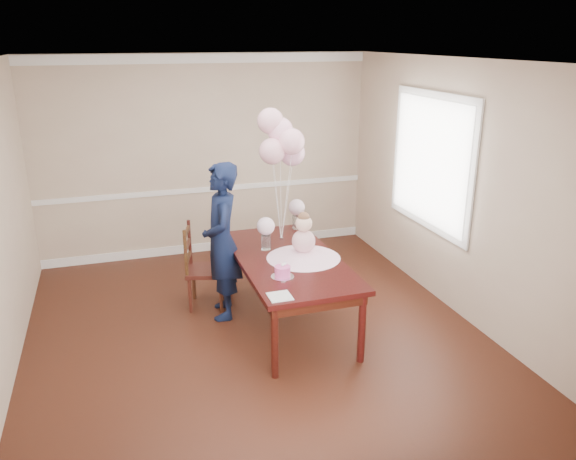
% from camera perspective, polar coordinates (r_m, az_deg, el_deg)
% --- Properties ---
extents(floor, '(4.50, 5.00, 0.00)m').
position_cam_1_polar(floor, '(5.89, -3.38, -10.41)').
color(floor, black).
rests_on(floor, ground).
extents(ceiling, '(4.50, 5.00, 0.02)m').
position_cam_1_polar(ceiling, '(5.13, -3.98, 16.83)').
color(ceiling, white).
rests_on(ceiling, wall_back).
extents(wall_back, '(4.50, 0.02, 2.70)m').
position_cam_1_polar(wall_back, '(7.74, -8.29, 7.35)').
color(wall_back, tan).
rests_on(wall_back, floor).
extents(wall_front, '(4.50, 0.02, 2.70)m').
position_cam_1_polar(wall_front, '(3.17, 7.79, -10.31)').
color(wall_front, tan).
rests_on(wall_front, floor).
extents(wall_right, '(0.02, 5.00, 2.70)m').
position_cam_1_polar(wall_right, '(6.27, 16.72, 3.98)').
color(wall_right, tan).
rests_on(wall_right, floor).
extents(chair_rail_trim, '(4.50, 0.02, 0.07)m').
position_cam_1_polar(chair_rail_trim, '(7.83, -8.12, 4.11)').
color(chair_rail_trim, white).
rests_on(chair_rail_trim, wall_back).
extents(crown_molding, '(4.50, 0.02, 0.12)m').
position_cam_1_polar(crown_molding, '(7.57, -8.75, 16.85)').
color(crown_molding, white).
rests_on(crown_molding, wall_back).
extents(baseboard_trim, '(4.50, 0.02, 0.12)m').
position_cam_1_polar(baseboard_trim, '(8.08, -7.84, -1.65)').
color(baseboard_trim, white).
rests_on(baseboard_trim, floor).
extents(window_frame, '(0.02, 1.66, 1.56)m').
position_cam_1_polar(window_frame, '(6.62, 14.32, 6.75)').
color(window_frame, silver).
rests_on(window_frame, wall_right).
extents(window_blinds, '(0.01, 1.50, 1.40)m').
position_cam_1_polar(window_blinds, '(6.61, 14.19, 6.74)').
color(window_blinds, white).
rests_on(window_blinds, wall_right).
extents(dining_table_top, '(1.00, 2.00, 0.05)m').
position_cam_1_polar(dining_table_top, '(5.77, 0.00, -3.05)').
color(dining_table_top, black).
rests_on(dining_table_top, table_leg_fl).
extents(table_apron, '(0.90, 1.90, 0.10)m').
position_cam_1_polar(table_apron, '(5.80, 0.00, -3.74)').
color(table_apron, black).
rests_on(table_apron, table_leg_fl).
extents(table_leg_fl, '(0.07, 0.07, 0.70)m').
position_cam_1_polar(table_leg_fl, '(5.03, -1.36, -11.35)').
color(table_leg_fl, black).
rests_on(table_leg_fl, floor).
extents(table_leg_fr, '(0.07, 0.07, 0.70)m').
position_cam_1_polar(table_leg_fr, '(5.30, 7.51, -9.84)').
color(table_leg_fr, black).
rests_on(table_leg_fr, floor).
extents(table_leg_bl, '(0.07, 0.07, 0.70)m').
position_cam_1_polar(table_leg_bl, '(6.63, -5.91, -3.61)').
color(table_leg_bl, black).
rests_on(table_leg_bl, floor).
extents(table_leg_br, '(0.07, 0.07, 0.70)m').
position_cam_1_polar(table_leg_br, '(6.84, 0.98, -2.79)').
color(table_leg_br, black).
rests_on(table_leg_br, floor).
extents(baby_skirt, '(0.76, 0.76, 0.10)m').
position_cam_1_polar(baby_skirt, '(5.74, 1.58, -2.37)').
color(baby_skirt, '#FFBBD7').
rests_on(baby_skirt, dining_table_top).
extents(baby_torso, '(0.24, 0.24, 0.24)m').
position_cam_1_polar(baby_torso, '(5.69, 1.59, -1.15)').
color(baby_torso, pink).
rests_on(baby_torso, baby_skirt).
extents(baby_head, '(0.17, 0.17, 0.17)m').
position_cam_1_polar(baby_head, '(5.63, 1.61, 0.67)').
color(baby_head, beige).
rests_on(baby_head, baby_torso).
extents(baby_hair, '(0.12, 0.12, 0.12)m').
position_cam_1_polar(baby_hair, '(5.61, 1.62, 1.25)').
color(baby_hair, brown).
rests_on(baby_hair, baby_head).
extents(cake_platter, '(0.22, 0.22, 0.01)m').
position_cam_1_polar(cake_platter, '(5.30, -0.56, -4.76)').
color(cake_platter, silver).
rests_on(cake_platter, dining_table_top).
extents(birthday_cake, '(0.15, 0.15, 0.10)m').
position_cam_1_polar(birthday_cake, '(5.28, -0.56, -4.22)').
color(birthday_cake, '#DF469B').
rests_on(birthday_cake, cake_platter).
extents(cake_flower_a, '(0.03, 0.03, 0.03)m').
position_cam_1_polar(cake_flower_a, '(5.26, -0.57, -3.57)').
color(cake_flower_a, white).
rests_on(cake_flower_a, birthday_cake).
extents(cake_flower_b, '(0.03, 0.03, 0.03)m').
position_cam_1_polar(cake_flower_b, '(5.28, -0.32, -3.45)').
color(cake_flower_b, white).
rests_on(cake_flower_b, birthday_cake).
extents(rose_vase_near, '(0.10, 0.10, 0.16)m').
position_cam_1_polar(rose_vase_near, '(5.96, -2.26, -1.25)').
color(rose_vase_near, silver).
rests_on(rose_vase_near, dining_table_top).
extents(roses_near, '(0.19, 0.19, 0.19)m').
position_cam_1_polar(roses_near, '(5.90, -2.28, 0.39)').
color(roses_near, silver).
rests_on(roses_near, rose_vase_near).
extents(rose_vase_far, '(0.10, 0.10, 0.16)m').
position_cam_1_polar(rose_vase_far, '(6.60, 0.87, 0.82)').
color(rose_vase_far, silver).
rests_on(rose_vase_far, dining_table_top).
extents(roses_far, '(0.19, 0.19, 0.19)m').
position_cam_1_polar(roses_far, '(6.55, 0.88, 2.32)').
color(roses_far, beige).
rests_on(roses_far, rose_vase_far).
extents(napkin, '(0.20, 0.20, 0.01)m').
position_cam_1_polar(napkin, '(4.92, -0.84, -6.76)').
color(napkin, silver).
rests_on(napkin, dining_table_top).
extents(balloon_weight, '(0.04, 0.04, 0.02)m').
position_cam_1_polar(balloon_weight, '(6.27, -0.67, -0.85)').
color(balloon_weight, silver).
rests_on(balloon_weight, dining_table_top).
extents(balloon_a, '(0.28, 0.28, 0.28)m').
position_cam_1_polar(balloon_a, '(5.98, -1.63, 8.00)').
color(balloon_a, '#EDA8B5').
rests_on(balloon_a, balloon_ribbon_a).
extents(balloon_b, '(0.28, 0.28, 0.28)m').
position_cam_1_polar(balloon_b, '(5.97, 0.36, 8.97)').
color(balloon_b, '#FFB4C8').
rests_on(balloon_b, balloon_ribbon_b).
extents(balloon_c, '(0.28, 0.28, 0.28)m').
position_cam_1_polar(balloon_c, '(6.07, -0.82, 10.10)').
color(balloon_c, '#FFB4CF').
rests_on(balloon_c, balloon_ribbon_c).
extents(balloon_d, '(0.28, 0.28, 0.28)m').
position_cam_1_polar(balloon_d, '(6.05, -1.80, 11.01)').
color(balloon_d, '#F3ACBC').
rests_on(balloon_d, balloon_ribbon_d).
extents(balloon_e, '(0.28, 0.28, 0.28)m').
position_cam_1_polar(balloon_e, '(6.14, 0.42, 7.82)').
color(balloon_e, '#E8A4C4').
rests_on(balloon_e, balloon_ribbon_e).
extents(balloon_ribbon_a, '(0.09, 0.00, 0.84)m').
position_cam_1_polar(balloon_ribbon_a, '(6.13, -1.13, 2.79)').
color(balloon_ribbon_a, silver).
rests_on(balloon_ribbon_a, balloon_weight).
extents(balloon_ribbon_b, '(0.10, 0.05, 0.93)m').
position_cam_1_polar(balloon_ribbon_b, '(6.12, -0.17, 3.26)').
color(balloon_ribbon_b, white).
rests_on(balloon_ribbon_b, balloon_weight).
extents(balloon_ribbon_c, '(0.02, 0.09, 1.04)m').
position_cam_1_polar(balloon_ribbon_c, '(6.16, -0.74, 3.86)').
color(balloon_ribbon_c, white).
rests_on(balloon_ribbon_c, balloon_weight).
extents(balloon_ribbon_d, '(0.08, 0.10, 1.13)m').
position_cam_1_polar(balloon_ribbon_d, '(6.14, -1.22, 4.29)').
color(balloon_ribbon_d, white).
rests_on(balloon_ribbon_d, balloon_weight).
extents(balloon_ribbon_e, '(0.14, 0.07, 0.78)m').
position_cam_1_polar(balloon_ribbon_e, '(6.21, -0.13, 2.77)').
color(balloon_ribbon_e, white).
rests_on(balloon_ribbon_e, balloon_weight).
extents(dining_chair_seat, '(0.51, 0.51, 0.05)m').
position_cam_1_polar(dining_chair_seat, '(6.34, -8.32, -4.10)').
color(dining_chair_seat, '#35120E').
rests_on(dining_chair_seat, chair_leg_fl).
extents(chair_leg_fl, '(0.05, 0.05, 0.41)m').
position_cam_1_polar(chair_leg_fl, '(6.30, -9.92, -6.56)').
color(chair_leg_fl, '#3C1610').
rests_on(chair_leg_fl, floor).
extents(chair_leg_fr, '(0.05, 0.05, 0.41)m').
position_cam_1_polar(chair_leg_fr, '(6.26, -6.82, -6.56)').
color(chair_leg_fr, '#3B1A10').
rests_on(chair_leg_fr, floor).
extents(chair_leg_bl, '(0.05, 0.05, 0.41)m').
position_cam_1_polar(chair_leg_bl, '(6.60, -9.55, -5.29)').
color(chair_leg_bl, '#36190E').
rests_on(chair_leg_bl, floor).
extents(chair_leg_br, '(0.05, 0.05, 0.41)m').
position_cam_1_polar(chair_leg_br, '(6.57, -6.60, -5.28)').
color(chair_leg_br, '#381E0F').
rests_on(chair_leg_br, floor).
extents(chair_back_post_l, '(0.05, 0.05, 0.53)m').
position_cam_1_polar(chair_back_post_l, '(6.11, -10.36, -2.37)').
color(chair_back_post_l, '#3E2411').
rests_on(chair_back_post_l, dining_chair_seat).
extents(chair_back_post_r, '(0.05, 0.05, 0.53)m').
position_cam_1_polar(chair_back_post_r, '(6.42, -9.96, -1.26)').
color(chair_back_post_r, black).
rests_on(chair_back_post_r, dining_chair_seat).
extents(chair_slat_low, '(0.13, 0.37, 0.05)m').
position_cam_1_polar(chair_slat_low, '(6.30, -10.09, -2.76)').
color(chair_slat_low, '#371D0F').
rests_on(chair_slat_low, dining_chair_seat).
extents(chair_slat_mid, '(0.13, 0.37, 0.05)m').
position_cam_1_polar(chair_slat_mid, '(6.25, -10.17, -1.48)').
color(chair_slat_mid, '#36170E').
rests_on(chair_slat_mid, dining_chair_seat).
extents(chair_slat_top, '(0.13, 0.37, 0.05)m').
position_cam_1_polar(chair_slat_top, '(6.20, -10.25, -0.17)').
color(chair_slat_top, '#361D0E').
rests_on(chair_slat_top, dining_chair_seat).
extents(woman, '(0.49, 0.67, 1.69)m').
position_cam_1_polar(woman, '(5.96, -6.73, -1.17)').
color(woman, black).
rests_on(woman, floor).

